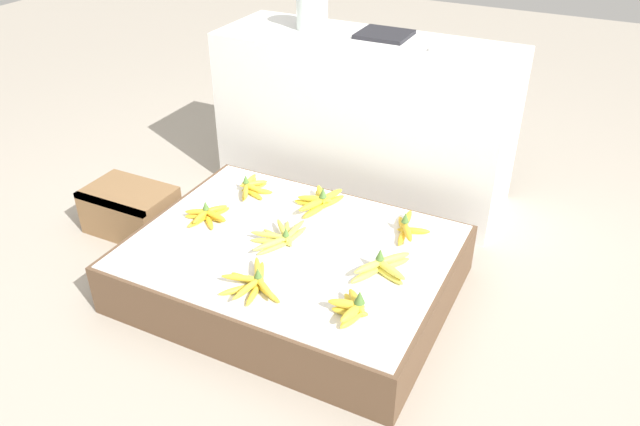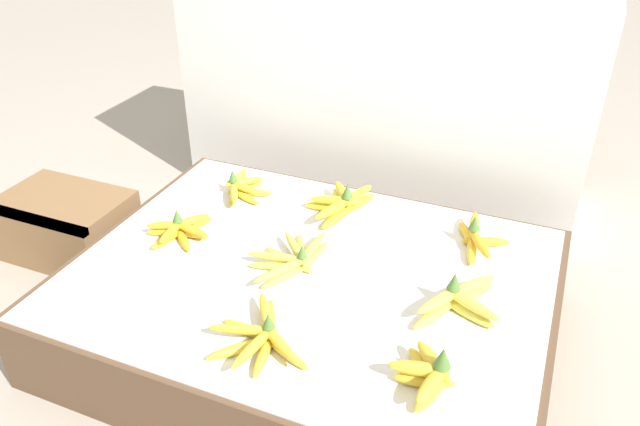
{
  "view_description": "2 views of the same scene",
  "coord_description": "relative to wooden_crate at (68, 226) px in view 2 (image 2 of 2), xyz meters",
  "views": [
    {
      "loc": [
        0.99,
        -1.73,
        1.61
      ],
      "look_at": [
        0.08,
        0.08,
        0.34
      ],
      "focal_mm": 35.0,
      "sensor_mm": 36.0,
      "label": 1
    },
    {
      "loc": [
        0.52,
        -1.19,
        1.19
      ],
      "look_at": [
        -0.03,
        0.14,
        0.31
      ],
      "focal_mm": 35.0,
      "sensor_mm": 36.0,
      "label": 2
    }
  ],
  "objects": [
    {
      "name": "ground_plane",
      "position": [
        0.88,
        -0.06,
        -0.11
      ],
      "size": [
        10.0,
        10.0,
        0.0
      ],
      "primitive_type": "plane",
      "color": "#A89E8E"
    },
    {
      "name": "display_platform",
      "position": [
        0.88,
        -0.06,
        0.0
      ],
      "size": [
        1.23,
        0.93,
        0.22
      ],
      "color": "brown",
      "rests_on": "ground_plane"
    },
    {
      "name": "back_vendor_table",
      "position": [
        0.8,
        0.83,
        0.28
      ],
      "size": [
        1.41,
        0.49,
        0.78
      ],
      "color": "white",
      "rests_on": "ground_plane"
    },
    {
      "name": "wooden_crate",
      "position": [
        0.0,
        0.0,
        0.0
      ],
      "size": [
        0.39,
        0.26,
        0.21
      ],
      "color": "olive",
      "rests_on": "ground_plane"
    },
    {
      "name": "banana_bunch_front_midleft",
      "position": [
        0.89,
        -0.35,
        0.14
      ],
      "size": [
        0.25,
        0.26,
        0.08
      ],
      "color": "gold",
      "rests_on": "display_platform"
    },
    {
      "name": "banana_bunch_front_midright",
      "position": [
        1.26,
        -0.33,
        0.15
      ],
      "size": [
        0.14,
        0.18,
        0.11
      ],
      "color": "gold",
      "rests_on": "display_platform"
    },
    {
      "name": "banana_bunch_middle_left",
      "position": [
        0.48,
        -0.05,
        0.14
      ],
      "size": [
        0.19,
        0.21,
        0.08
      ],
      "color": "gold",
      "rests_on": "display_platform"
    },
    {
      "name": "banana_bunch_middle_midleft",
      "position": [
        0.83,
        -0.05,
        0.13
      ],
      "size": [
        0.18,
        0.28,
        0.08
      ],
      "color": "#DBCC4C",
      "rests_on": "display_platform"
    },
    {
      "name": "banana_bunch_middle_midright",
      "position": [
        1.26,
        -0.07,
        0.14
      ],
      "size": [
        0.19,
        0.24,
        0.1
      ],
      "color": "#DBCC4C",
      "rests_on": "display_platform"
    },
    {
      "name": "banana_bunch_back_left",
      "position": [
        0.52,
        0.22,
        0.14
      ],
      "size": [
        0.15,
        0.22,
        0.08
      ],
      "color": "gold",
      "rests_on": "display_platform"
    },
    {
      "name": "banana_bunch_back_midleft",
      "position": [
        0.85,
        0.25,
        0.14
      ],
      "size": [
        0.19,
        0.25,
        0.1
      ],
      "color": "yellow",
      "rests_on": "display_platform"
    },
    {
      "name": "banana_bunch_back_midright",
      "position": [
        1.25,
        0.22,
        0.14
      ],
      "size": [
        0.16,
        0.22,
        0.09
      ],
      "color": "gold",
      "rests_on": "display_platform"
    }
  ]
}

